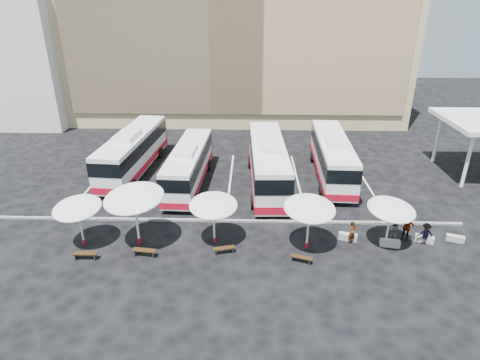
{
  "coord_description": "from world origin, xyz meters",
  "views": [
    {
      "loc": [
        1.77,
        -24.77,
        14.78
      ],
      "look_at": [
        1.0,
        3.0,
        2.2
      ],
      "focal_mm": 30.0,
      "sensor_mm": 36.0,
      "label": 1
    }
  ],
  "objects_px": {
    "sunshade_0": "(77,208)",
    "wood_bench_2": "(224,249)",
    "conc_bench_1": "(390,243)",
    "passenger_0": "(352,233)",
    "sunshade_2": "(213,205)",
    "wood_bench_0": "(85,254)",
    "conc_bench_0": "(348,237)",
    "passenger_1": "(393,230)",
    "bus_3": "(332,156)",
    "bus_0": "(133,150)",
    "bus_2": "(268,162)",
    "passenger_2": "(406,227)",
    "sunshade_1": "(134,198)",
    "passenger_3": "(426,234)",
    "bus_1": "(189,164)",
    "sunshade_4": "(391,210)",
    "wood_bench_1": "(145,251)",
    "conc_bench_3": "(455,238)",
    "wood_bench_3": "(301,258)",
    "conc_bench_2": "(424,239)"
  },
  "relations": [
    {
      "from": "wood_bench_3",
      "to": "wood_bench_1",
      "type": "bearing_deg",
      "value": 177.71
    },
    {
      "from": "conc_bench_0",
      "to": "passenger_3",
      "type": "relative_size",
      "value": 0.79
    },
    {
      "from": "wood_bench_2",
      "to": "conc_bench_0",
      "type": "height_order",
      "value": "conc_bench_0"
    },
    {
      "from": "wood_bench_0",
      "to": "wood_bench_3",
      "type": "xyz_separation_m",
      "value": [
        13.35,
        0.04,
        -0.04
      ]
    },
    {
      "from": "wood_bench_1",
      "to": "conc_bench_2",
      "type": "distance_m",
      "value": 18.35
    },
    {
      "from": "bus_0",
      "to": "passenger_1",
      "type": "xyz_separation_m",
      "value": [
        20.33,
        -11.33,
        -1.25
      ]
    },
    {
      "from": "conc_bench_1",
      "to": "passenger_0",
      "type": "relative_size",
      "value": 0.77
    },
    {
      "from": "sunshade_0",
      "to": "wood_bench_1",
      "type": "height_order",
      "value": "sunshade_0"
    },
    {
      "from": "wood_bench_2",
      "to": "sunshade_2",
      "type": "bearing_deg",
      "value": 120.16
    },
    {
      "from": "conc_bench_0",
      "to": "passenger_1",
      "type": "relative_size",
      "value": 0.74
    },
    {
      "from": "passenger_2",
      "to": "passenger_3",
      "type": "xyz_separation_m",
      "value": [
        1.09,
        -0.5,
        -0.15
      ]
    },
    {
      "from": "bus_3",
      "to": "conc_bench_1",
      "type": "relative_size",
      "value": 10.03
    },
    {
      "from": "sunshade_0",
      "to": "bus_0",
      "type": "bearing_deg",
      "value": 89.44
    },
    {
      "from": "wood_bench_0",
      "to": "passenger_1",
      "type": "relative_size",
      "value": 0.92
    },
    {
      "from": "wood_bench_3",
      "to": "sunshade_1",
      "type": "bearing_deg",
      "value": 170.5
    },
    {
      "from": "sunshade_1",
      "to": "conc_bench_0",
      "type": "relative_size",
      "value": 4.14
    },
    {
      "from": "bus_3",
      "to": "conc_bench_1",
      "type": "distance_m",
      "value": 11.63
    },
    {
      "from": "bus_2",
      "to": "conc_bench_3",
      "type": "relative_size",
      "value": 11.96
    },
    {
      "from": "bus_0",
      "to": "passenger_1",
      "type": "relative_size",
      "value": 7.9
    },
    {
      "from": "conc_bench_0",
      "to": "conc_bench_2",
      "type": "distance_m",
      "value": 5.05
    },
    {
      "from": "bus_3",
      "to": "bus_2",
      "type": "bearing_deg",
      "value": -159.35
    },
    {
      "from": "bus_3",
      "to": "passenger_1",
      "type": "distance_m",
      "value": 10.92
    },
    {
      "from": "conc_bench_1",
      "to": "conc_bench_3",
      "type": "distance_m",
      "value": 4.62
    },
    {
      "from": "sunshade_0",
      "to": "wood_bench_2",
      "type": "height_order",
      "value": "sunshade_0"
    },
    {
      "from": "bus_0",
      "to": "wood_bench_2",
      "type": "bearing_deg",
      "value": -50.49
    },
    {
      "from": "conc_bench_1",
      "to": "wood_bench_1",
      "type": "bearing_deg",
      "value": -174.46
    },
    {
      "from": "wood_bench_0",
      "to": "conc_bench_1",
      "type": "distance_m",
      "value": 19.44
    },
    {
      "from": "sunshade_1",
      "to": "conc_bench_1",
      "type": "xyz_separation_m",
      "value": [
        16.45,
        0.17,
        -3.15
      ]
    },
    {
      "from": "wood_bench_2",
      "to": "passenger_1",
      "type": "xyz_separation_m",
      "value": [
        11.14,
        1.8,
        0.5
      ]
    },
    {
      "from": "sunshade_0",
      "to": "wood_bench_0",
      "type": "relative_size",
      "value": 2.29
    },
    {
      "from": "passenger_3",
      "to": "conc_bench_0",
      "type": "bearing_deg",
      "value": 0.52
    },
    {
      "from": "bus_3",
      "to": "sunshade_2",
      "type": "xyz_separation_m",
      "value": [
        -9.63,
        -11.18,
        0.76
      ]
    },
    {
      "from": "passenger_0",
      "to": "wood_bench_1",
      "type": "bearing_deg",
      "value": 147.32
    },
    {
      "from": "passenger_1",
      "to": "conc_bench_0",
      "type": "bearing_deg",
      "value": 15.19
    },
    {
      "from": "wood_bench_1",
      "to": "passenger_1",
      "type": "relative_size",
      "value": 0.95
    },
    {
      "from": "bus_0",
      "to": "bus_2",
      "type": "relative_size",
      "value": 0.98
    },
    {
      "from": "conc_bench_1",
      "to": "conc_bench_0",
      "type": "bearing_deg",
      "value": 164.58
    },
    {
      "from": "sunshade_0",
      "to": "wood_bench_2",
      "type": "distance_m",
      "value": 9.64
    },
    {
      "from": "sunshade_0",
      "to": "passenger_2",
      "type": "xyz_separation_m",
      "value": [
        21.36,
        1.22,
        -1.79
      ]
    },
    {
      "from": "sunshade_1",
      "to": "wood_bench_1",
      "type": "distance_m",
      "value": 3.39
    },
    {
      "from": "passenger_2",
      "to": "sunshade_1",
      "type": "bearing_deg",
      "value": -154.38
    },
    {
      "from": "bus_0",
      "to": "wood_bench_0",
      "type": "relative_size",
      "value": 8.61
    },
    {
      "from": "bus_1",
      "to": "sunshade_4",
      "type": "relative_size",
      "value": 2.88
    },
    {
      "from": "conc_bench_2",
      "to": "passenger_3",
      "type": "bearing_deg",
      "value": -117.96
    },
    {
      "from": "bus_0",
      "to": "conc_bench_0",
      "type": "height_order",
      "value": "bus_0"
    },
    {
      "from": "conc_bench_0",
      "to": "conc_bench_3",
      "type": "xyz_separation_m",
      "value": [
        7.13,
        0.03,
        -0.02
      ]
    },
    {
      "from": "sunshade_1",
      "to": "wood_bench_0",
      "type": "distance_m",
      "value": 4.56
    },
    {
      "from": "bus_2",
      "to": "passenger_1",
      "type": "relative_size",
      "value": 8.09
    },
    {
      "from": "passenger_0",
      "to": "passenger_3",
      "type": "height_order",
      "value": "passenger_0"
    },
    {
      "from": "sunshade_1",
      "to": "wood_bench_1",
      "type": "height_order",
      "value": "sunshade_1"
    }
  ]
}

